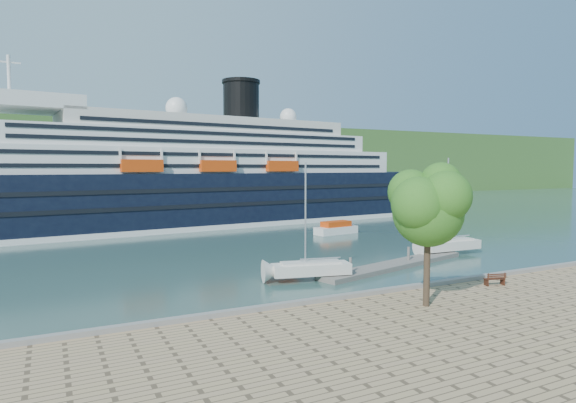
# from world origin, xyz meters

# --- Properties ---
(ground) EXTENTS (400.00, 400.00, 0.00)m
(ground) POSITION_xyz_m (0.00, 0.00, 0.00)
(ground) COLOR #284741
(ground) RESTS_ON ground
(far_hillside) EXTENTS (400.00, 50.00, 24.00)m
(far_hillside) POSITION_xyz_m (0.00, 145.00, 12.00)
(far_hillside) COLOR #2F5120
(far_hillside) RESTS_ON ground
(quay_coping) EXTENTS (220.00, 0.50, 0.30)m
(quay_coping) POSITION_xyz_m (0.00, -0.20, 1.15)
(quay_coping) COLOR slate
(quay_coping) RESTS_ON promenade
(cruise_ship) EXTENTS (113.01, 27.78, 25.13)m
(cruise_ship) POSITION_xyz_m (-8.84, 52.24, 12.57)
(cruise_ship) COLOR black
(cruise_ship) RESTS_ON ground
(park_bench) EXTENTS (1.73, 1.08, 1.03)m
(park_bench) POSITION_xyz_m (1.42, -2.15, 1.52)
(park_bench) COLOR #452013
(park_bench) RESTS_ON promenade
(promenade_tree) EXTENTS (5.89, 5.89, 9.75)m
(promenade_tree) POSITION_xyz_m (-6.83, -3.94, 5.88)
(promenade_tree) COLOR #225917
(promenade_tree) RESTS_ON promenade
(floating_pontoon) EXTENTS (19.71, 7.32, 0.44)m
(floating_pontoon) POSITION_xyz_m (2.21, 10.18, 0.22)
(floating_pontoon) COLOR gray
(floating_pontoon) RESTS_ON ground
(sailboat_white_near) EXTENTS (7.78, 3.67, 9.70)m
(sailboat_white_near) POSITION_xyz_m (-7.88, 9.02, 4.85)
(sailboat_white_near) COLOR silver
(sailboat_white_near) RESTS_ON ground
(sailboat_white_far) EXTENTS (8.05, 2.46, 10.31)m
(sailboat_white_far) POSITION_xyz_m (12.25, 12.98, 5.16)
(sailboat_white_far) COLOR silver
(sailboat_white_far) RESTS_ON ground
(tender_launch) EXTENTS (7.04, 3.31, 1.87)m
(tender_launch) POSITION_xyz_m (9.81, 33.05, 0.94)
(tender_launch) COLOR #CE3D0C
(tender_launch) RESTS_ON ground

